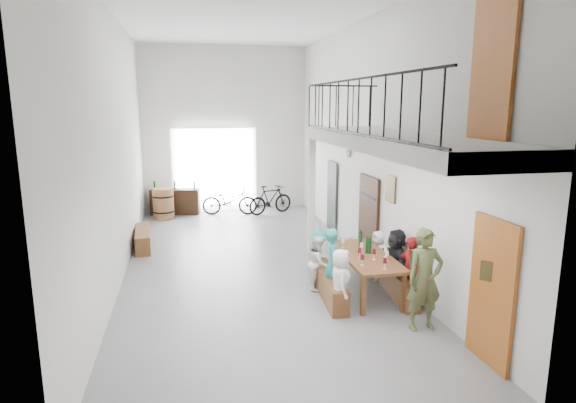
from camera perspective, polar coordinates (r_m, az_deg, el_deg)
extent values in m
plane|color=slate|center=(11.12, -4.43, -7.45)|extent=(12.00, 12.00, 0.00)
plane|color=silver|center=(16.51, -7.43, 8.44)|extent=(5.50, 0.00, 5.50)
plane|color=silver|center=(4.71, 4.98, 0.98)|extent=(5.50, 0.00, 5.50)
plane|color=silver|center=(10.55, -19.72, 6.19)|extent=(0.00, 12.00, 12.00)
plane|color=silver|center=(11.24, 9.48, 6.99)|extent=(0.00, 12.00, 12.00)
plane|color=white|center=(10.68, -4.92, 21.68)|extent=(12.00, 12.00, 0.00)
cube|color=white|center=(16.54, -8.68, 3.72)|extent=(2.80, 0.08, 2.80)
cube|color=#984F1B|center=(7.32, 22.99, -9.88)|extent=(0.06, 0.95, 2.10)
cube|color=#321E0F|center=(11.22, 9.50, -2.08)|extent=(0.06, 1.10, 2.00)
cube|color=#29332B|center=(13.80, 5.25, 0.58)|extent=(0.06, 0.80, 2.00)
cube|color=#984F1B|center=(7.21, 23.08, 14.55)|extent=(0.06, 0.90, 1.95)
cube|color=#463B1C|center=(10.06, 12.07, 1.48)|extent=(0.04, 0.45, 0.55)
cylinder|color=white|center=(12.38, 7.21, 5.83)|extent=(0.04, 0.28, 0.28)
cube|color=silver|center=(8.00, 12.93, 6.87)|extent=(1.50, 5.60, 0.25)
cube|color=black|center=(7.70, 8.18, 14.17)|extent=(0.03, 5.60, 0.03)
cube|color=black|center=(7.71, 8.00, 8.00)|extent=(0.03, 5.60, 0.03)
cube|color=black|center=(10.56, 6.66, 13.46)|extent=(1.50, 0.03, 0.03)
cube|color=silver|center=(10.55, 2.79, -0.36)|extent=(0.14, 0.14, 2.88)
cube|color=brown|center=(9.33, 9.20, -6.41)|extent=(0.91, 2.16, 0.06)
cube|color=brown|center=(8.53, 8.91, -10.96)|extent=(0.08, 0.08, 0.73)
cube|color=brown|center=(8.80, 13.50, -10.44)|extent=(0.08, 0.08, 0.73)
cube|color=brown|center=(10.17, 5.37, -7.13)|extent=(0.08, 0.08, 0.73)
cube|color=brown|center=(10.39, 9.29, -6.82)|extent=(0.08, 0.08, 0.73)
cube|color=brown|center=(9.30, 4.86, -9.84)|extent=(0.46, 1.99, 0.45)
cube|color=brown|center=(9.69, 12.46, -9.10)|extent=(0.47, 2.12, 0.48)
cylinder|color=black|center=(9.79, 8.59, -4.28)|extent=(0.07, 0.07, 0.35)
cylinder|color=black|center=(9.38, 9.38, -5.01)|extent=(0.07, 0.07, 0.35)
cylinder|color=black|center=(9.35, 9.67, -5.07)|extent=(0.07, 0.07, 0.35)
cube|color=brown|center=(12.83, -16.78, -4.25)|extent=(0.46, 1.67, 0.46)
cylinder|color=#8F623F|center=(15.79, -14.56, -0.24)|extent=(0.66, 0.66, 0.98)
cylinder|color=black|center=(15.84, -14.51, -1.11)|extent=(0.67, 0.67, 0.05)
cylinder|color=black|center=(15.74, -14.60, 0.64)|extent=(0.67, 0.67, 0.05)
cube|color=#321E0F|center=(16.39, -13.22, -0.01)|extent=(1.64, 0.71, 0.84)
cylinder|color=black|center=(16.40, -15.54, 1.87)|extent=(0.06, 0.06, 0.28)
cylinder|color=black|center=(16.30, -13.31, 1.92)|extent=(0.06, 0.06, 0.28)
cylinder|color=black|center=(16.21, -11.05, 1.97)|extent=(0.06, 0.06, 0.28)
imported|color=white|center=(8.50, 6.24, -9.41)|extent=(0.48, 0.63, 1.16)
imported|color=teal|center=(9.05, 5.35, -7.39)|extent=(0.43, 0.56, 1.36)
imported|color=white|center=(9.56, 3.64, -7.24)|extent=(0.58, 0.64, 1.07)
imported|color=teal|center=(9.95, 3.65, -6.44)|extent=(0.43, 0.72, 1.09)
imported|color=red|center=(9.09, 14.37, -7.92)|extent=(0.46, 0.79, 1.28)
imported|color=black|center=(9.61, 12.64, -6.83)|extent=(0.44, 1.19, 1.26)
imported|color=white|center=(10.22, 10.60, -6.27)|extent=(0.43, 0.57, 1.04)
imported|color=#505630|center=(8.11, 15.90, -8.88)|extent=(0.63, 0.42, 1.69)
imported|color=#20451B|center=(12.07, 6.86, -4.95)|extent=(0.45, 0.42, 0.40)
imported|color=black|center=(15.95, -6.94, 0.10)|extent=(1.88, 0.93, 0.95)
imported|color=black|center=(15.98, -2.10, 0.23)|extent=(1.66, 0.98, 0.96)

